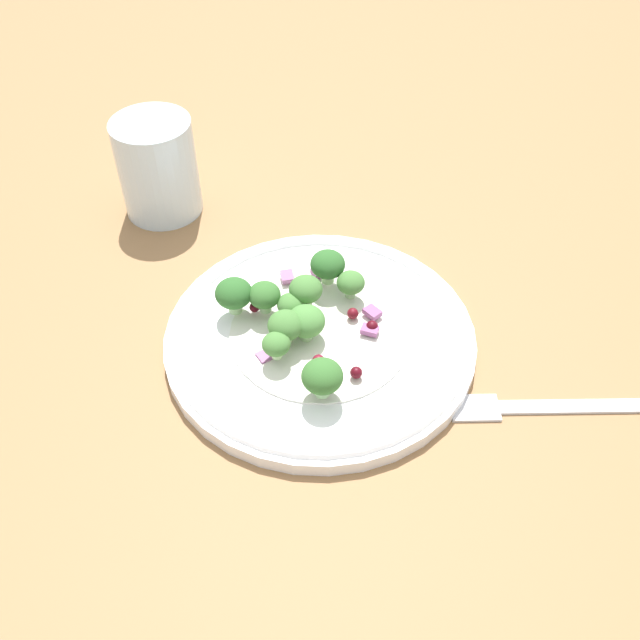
# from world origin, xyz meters

# --- Properties ---
(ground_plane) EXTENTS (1.80, 1.80, 0.02)m
(ground_plane) POSITION_xyz_m (0.00, 0.00, -0.01)
(ground_plane) COLOR olive
(plate) EXTENTS (0.25, 0.25, 0.02)m
(plate) POSITION_xyz_m (-0.02, -0.02, 0.01)
(plate) COLOR white
(plate) RESTS_ON ground_plane
(dressing_pool) EXTENTS (0.14, 0.14, 0.00)m
(dressing_pool) POSITION_xyz_m (-0.02, -0.02, 0.01)
(dressing_pool) COLOR white
(dressing_pool) RESTS_ON plate
(broccoli_floret_0) EXTENTS (0.03, 0.03, 0.03)m
(broccoli_floret_0) POSITION_xyz_m (-0.07, 0.01, 0.04)
(broccoli_floret_0) COLOR #8EB77A
(broccoli_floret_0) RESTS_ON plate
(broccoli_floret_1) EXTENTS (0.03, 0.03, 0.03)m
(broccoli_floret_1) POSITION_xyz_m (0.04, 0.02, 0.04)
(broccoli_floret_1) COLOR #9EC684
(broccoli_floret_1) RESTS_ON plate
(broccoli_floret_2) EXTENTS (0.03, 0.03, 0.03)m
(broccoli_floret_2) POSITION_xyz_m (0.03, -0.00, 0.03)
(broccoli_floret_2) COLOR #8EB77A
(broccoli_floret_2) RESTS_ON plate
(broccoli_floret_3) EXTENTS (0.02, 0.02, 0.02)m
(broccoli_floret_3) POSITION_xyz_m (-0.00, -0.07, 0.03)
(broccoli_floret_3) COLOR #8EB77A
(broccoli_floret_3) RESTS_ON plate
(broccoli_floret_4) EXTENTS (0.03, 0.03, 0.03)m
(broccoli_floret_4) POSITION_xyz_m (-0.01, -0.01, 0.03)
(broccoli_floret_4) COLOR #9EC684
(broccoli_floret_4) RESTS_ON plate
(broccoli_floret_5) EXTENTS (0.03, 0.03, 0.03)m
(broccoli_floret_5) POSITION_xyz_m (0.01, -0.03, 0.04)
(broccoli_floret_5) COLOR #ADD18E
(broccoli_floret_5) RESTS_ON plate
(broccoli_floret_6) EXTENTS (0.03, 0.03, 0.03)m
(broccoli_floret_6) POSITION_xyz_m (-0.01, 0.01, 0.03)
(broccoli_floret_6) COLOR #8EB77A
(broccoli_floret_6) RESTS_ON plate
(broccoli_floret_7) EXTENTS (0.02, 0.02, 0.02)m
(broccoli_floret_7) POSITION_xyz_m (0.01, -0.01, 0.03)
(broccoli_floret_7) COLOR #8EB77A
(broccoli_floret_7) RESTS_ON plate
(broccoli_floret_8) EXTENTS (0.03, 0.03, 0.03)m
(broccoli_floret_8) POSITION_xyz_m (0.02, -0.06, 0.04)
(broccoli_floret_8) COLOR #9EC684
(broccoli_floret_8) RESTS_ON plate
(broccoli_floret_9) EXTENTS (0.02, 0.02, 0.02)m
(broccoli_floret_9) POSITION_xyz_m (-0.02, 0.02, 0.03)
(broccoli_floret_9) COLOR #ADD18E
(broccoli_floret_9) RESTS_ON plate
(cranberry_0) EXTENTS (0.01, 0.01, 0.01)m
(cranberry_0) POSITION_xyz_m (-0.04, -0.06, 0.02)
(cranberry_0) COLOR #4C0A14
(cranberry_0) RESTS_ON plate
(cranberry_1) EXTENTS (0.01, 0.01, 0.01)m
(cranberry_1) POSITION_xyz_m (-0.06, 0.01, 0.02)
(cranberry_1) COLOR maroon
(cranberry_1) RESTS_ON plate
(cranberry_2) EXTENTS (0.01, 0.01, 0.01)m
(cranberry_2) POSITION_xyz_m (0.01, -0.01, 0.02)
(cranberry_2) COLOR maroon
(cranberry_2) RESTS_ON plate
(cranberry_3) EXTENTS (0.01, 0.01, 0.01)m
(cranberry_3) POSITION_xyz_m (-0.07, -0.02, 0.02)
(cranberry_3) COLOR #4C0A14
(cranberry_3) RESTS_ON plate
(cranberry_4) EXTENTS (0.01, 0.01, 0.01)m
(cranberry_4) POSITION_xyz_m (-0.05, 0.00, 0.02)
(cranberry_4) COLOR maroon
(cranberry_4) RESTS_ON plate
(cranberry_5) EXTENTS (0.01, 0.01, 0.01)m
(cranberry_5) POSITION_xyz_m (-0.02, -0.05, 0.02)
(cranberry_5) COLOR maroon
(cranberry_5) RESTS_ON plate
(cranberry_6) EXTENTS (0.01, 0.01, 0.01)m
(cranberry_6) POSITION_xyz_m (0.03, 0.01, 0.02)
(cranberry_6) COLOR #4C0A14
(cranberry_6) RESTS_ON plate
(onion_bit_0) EXTENTS (0.01, 0.01, 0.00)m
(onion_bit_0) POSITION_xyz_m (-0.03, -0.07, 0.02)
(onion_bit_0) COLOR #934C84
(onion_bit_0) RESTS_ON plate
(onion_bit_1) EXTENTS (0.01, 0.01, 0.01)m
(onion_bit_1) POSITION_xyz_m (0.04, -0.06, 0.02)
(onion_bit_1) COLOR #843D75
(onion_bit_1) RESTS_ON plate
(onion_bit_2) EXTENTS (0.01, 0.01, 0.00)m
(onion_bit_2) POSITION_xyz_m (-0.01, 0.03, 0.01)
(onion_bit_2) COLOR #A35B93
(onion_bit_2) RESTS_ON plate
(onion_bit_3) EXTENTS (0.02, 0.01, 0.00)m
(onion_bit_3) POSITION_xyz_m (0.05, -0.04, 0.02)
(onion_bit_3) COLOR #A35B93
(onion_bit_3) RESTS_ON plate
(onion_bit_4) EXTENTS (0.02, 0.02, 0.00)m
(onion_bit_4) POSITION_xyz_m (-0.04, -0.05, 0.02)
(onion_bit_4) COLOR #934C84
(onion_bit_4) RESTS_ON plate
(fork) EXTENTS (0.12, 0.16, 0.01)m
(fork) POSITION_xyz_m (-0.17, -0.13, 0.00)
(fork) COLOR silver
(fork) RESTS_ON ground_plane
(water_glass) EXTENTS (0.07, 0.07, 0.09)m
(water_glass) POSITION_xyz_m (0.22, -0.01, 0.05)
(water_glass) COLOR silver
(water_glass) RESTS_ON ground_plane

